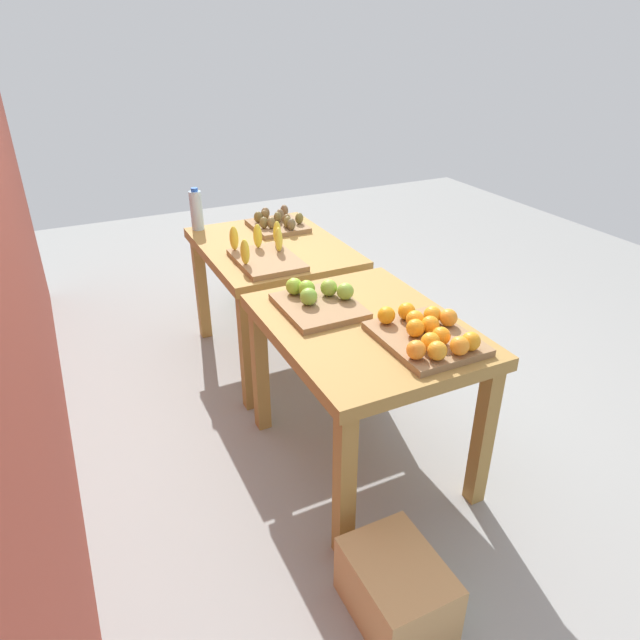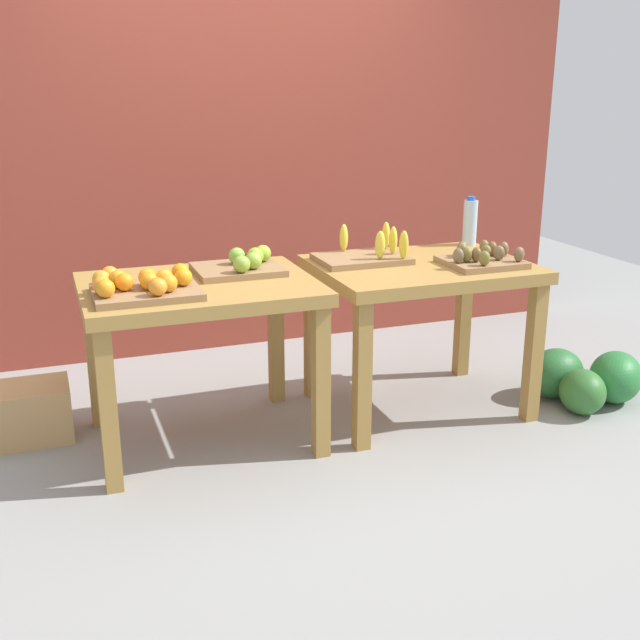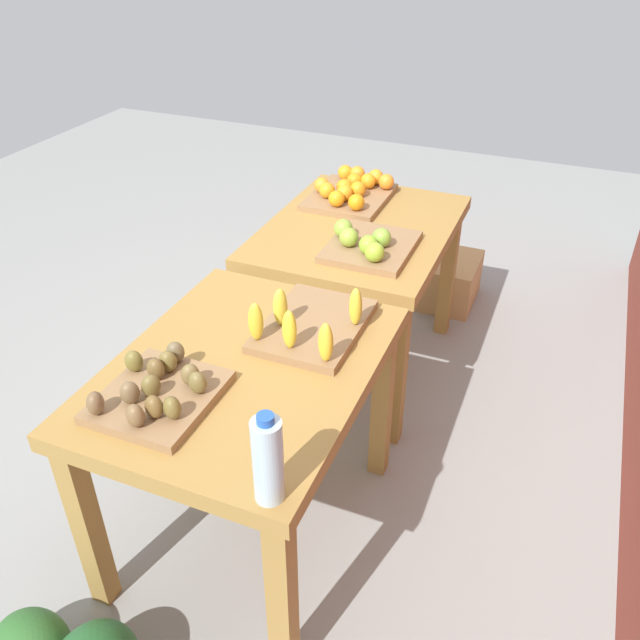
% 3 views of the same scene
% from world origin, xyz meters
% --- Properties ---
extents(ground_plane, '(8.00, 8.00, 0.00)m').
position_xyz_m(ground_plane, '(0.00, 0.00, 0.00)').
color(ground_plane, gray).
extents(back_wall, '(4.40, 0.12, 3.00)m').
position_xyz_m(back_wall, '(0.00, 1.35, 1.50)').
color(back_wall, brown).
rests_on(back_wall, ground_plane).
extents(display_table_left, '(1.04, 0.80, 0.77)m').
position_xyz_m(display_table_left, '(-0.56, 0.00, 0.66)').
color(display_table_left, '#A1793A').
rests_on(display_table_left, ground_plane).
extents(display_table_right, '(1.04, 0.80, 0.77)m').
position_xyz_m(display_table_right, '(0.56, 0.00, 0.66)').
color(display_table_right, '#A1793A').
rests_on(display_table_right, ground_plane).
extents(orange_bin, '(0.45, 0.37, 0.11)m').
position_xyz_m(orange_bin, '(-0.82, -0.14, 0.82)').
color(orange_bin, '#926E48').
rests_on(orange_bin, display_table_left).
extents(apple_bin, '(0.40, 0.35, 0.11)m').
position_xyz_m(apple_bin, '(-0.33, 0.12, 0.81)').
color(apple_bin, '#926E48').
rests_on(apple_bin, display_table_left).
extents(banana_crate, '(0.44, 0.33, 0.17)m').
position_xyz_m(banana_crate, '(0.32, 0.13, 0.81)').
color(banana_crate, '#926E48').
rests_on(banana_crate, display_table_right).
extents(kiwi_bin, '(0.37, 0.32, 0.10)m').
position_xyz_m(kiwi_bin, '(0.81, -0.14, 0.81)').
color(kiwi_bin, '#926E48').
rests_on(kiwi_bin, display_table_right).
extents(water_bottle, '(0.08, 0.08, 0.27)m').
position_xyz_m(water_bottle, '(1.02, 0.32, 0.90)').
color(water_bottle, silver).
rests_on(water_bottle, display_table_right).
extents(watermelon_pile, '(0.67, 0.56, 0.27)m').
position_xyz_m(watermelon_pile, '(1.43, -0.25, 0.13)').
color(watermelon_pile, '#277133').
rests_on(watermelon_pile, ground_plane).
extents(cardboard_produce_box, '(0.40, 0.30, 0.26)m').
position_xyz_m(cardboard_produce_box, '(-1.35, 0.30, 0.13)').
color(cardboard_produce_box, tan).
rests_on(cardboard_produce_box, ground_plane).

